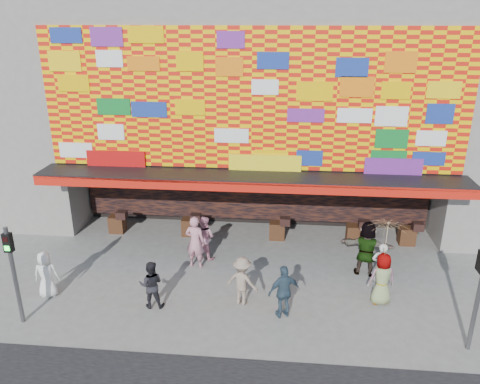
{
  "coord_description": "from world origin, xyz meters",
  "views": [
    {
      "loc": [
        1.13,
        -12.2,
        8.29
      ],
      "look_at": [
        -0.22,
        2.0,
        2.91
      ],
      "focal_mm": 35.0,
      "sensor_mm": 36.0,
      "label": 1
    }
  ],
  "objects": [
    {
      "name": "ped_g",
      "position": [
        4.25,
        0.46,
        0.83
      ],
      "size": [
        0.9,
        0.67,
        1.67
      ],
      "primitive_type": "imported",
      "rotation": [
        0.0,
        0.0,
        3.32
      ],
      "color": "gray",
      "rests_on": "ground"
    },
    {
      "name": "ped_f",
      "position": [
        4.04,
        2.17,
        0.96
      ],
      "size": [
        1.87,
        0.94,
        1.93
      ],
      "primitive_type": "imported",
      "rotation": [
        0.0,
        0.0,
        2.93
      ],
      "color": "gray",
      "rests_on": "ground"
    },
    {
      "name": "parasol",
      "position": [
        4.25,
        0.46,
        2.22
      ],
      "size": [
        1.42,
        1.43,
        2.0
      ],
      "color": "beige",
      "rests_on": "ground"
    },
    {
      "name": "signal_left",
      "position": [
        -6.2,
        -1.5,
        1.86
      ],
      "size": [
        0.22,
        0.2,
        3.0
      ],
      "color": "#59595B",
      "rests_on": "ground"
    },
    {
      "name": "shop_building",
      "position": [
        0.0,
        8.18,
        5.23
      ],
      "size": [
        15.2,
        9.4,
        10.0
      ],
      "color": "gray",
      "rests_on": "ground"
    },
    {
      "name": "ped_e",
      "position": [
        1.3,
        -0.51,
        0.83
      ],
      "size": [
        1.05,
        0.77,
        1.66
      ],
      "primitive_type": "imported",
      "rotation": [
        0.0,
        0.0,
        3.57
      ],
      "color": "#354C5E",
      "rests_on": "ground"
    },
    {
      "name": "ped_b",
      "position": [
        -1.8,
        2.12,
        0.95
      ],
      "size": [
        0.76,
        0.57,
        1.91
      ],
      "primitive_type": "imported",
      "rotation": [
        0.0,
        0.0,
        2.97
      ],
      "color": "#C07C8B",
      "rests_on": "ground"
    },
    {
      "name": "ped_c",
      "position": [
        -2.67,
        -0.39,
        0.75
      ],
      "size": [
        0.79,
        0.65,
        1.5
      ],
      "primitive_type": "imported",
      "rotation": [
        0.0,
        0.0,
        3.25
      ],
      "color": "black",
      "rests_on": "ground"
    },
    {
      "name": "ped_h",
      "position": [
        4.36,
        1.29,
        0.8
      ],
      "size": [
        0.63,
        0.45,
        1.61
      ],
      "primitive_type": "imported",
      "rotation": [
        0.0,
        0.0,
        3.03
      ],
      "color": "silver",
      "rests_on": "ground"
    },
    {
      "name": "ground",
      "position": [
        0.0,
        0.0,
        0.0
      ],
      "size": [
        90.0,
        90.0,
        0.0
      ],
      "primitive_type": "plane",
      "color": "slate",
      "rests_on": "ground"
    },
    {
      "name": "ped_d",
      "position": [
        0.03,
        0.01,
        0.78
      ],
      "size": [
        1.15,
        0.89,
        1.57
      ],
      "primitive_type": "imported",
      "rotation": [
        0.0,
        0.0,
        2.79
      ],
      "color": "gray",
      "rests_on": "ground"
    },
    {
      "name": "signal_right",
      "position": [
        6.2,
        -1.5,
        1.86
      ],
      "size": [
        0.22,
        0.2,
        3.0
      ],
      "color": "#59595B",
      "rests_on": "ground"
    },
    {
      "name": "ped_a",
      "position": [
        -6.08,
        -0.14,
        0.76
      ],
      "size": [
        0.82,
        0.62,
        1.53
      ],
      "primitive_type": "imported",
      "rotation": [
        0.0,
        0.0,
        3.33
      ],
      "color": "white",
      "rests_on": "ground"
    },
    {
      "name": "ped_i",
      "position": [
        -1.59,
        2.78,
        0.82
      ],
      "size": [
        0.96,
        0.86,
        1.63
      ],
      "primitive_type": "imported",
      "rotation": [
        0.0,
        0.0,
        2.77
      ],
      "color": "pink",
      "rests_on": "ground"
    }
  ]
}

